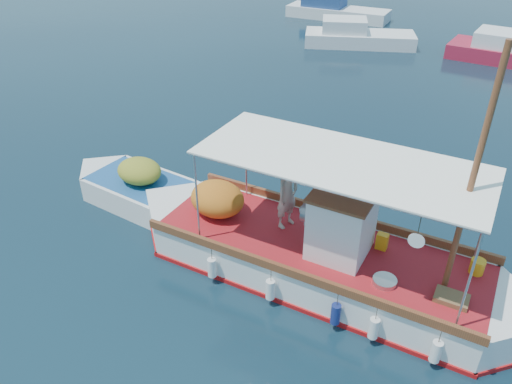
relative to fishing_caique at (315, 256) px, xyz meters
The scene contains 5 objects.
ground 1.09m from the fishing_caique, 141.42° to the left, with size 160.00×160.00×0.00m, color black.
fishing_caique is the anchor object (origin of this frame).
dinghy 5.30m from the fishing_caique, behind, with size 7.08×2.22×1.73m.
bg_boat_nw 21.91m from the fishing_caique, 113.59° to the left, with size 6.98×5.27×1.80m.
bg_boat_far_w 29.00m from the fishing_caique, 117.35° to the left, with size 7.72×3.47×1.80m.
Camera 1 is at (5.32, -9.44, 8.65)m, focal length 35.00 mm.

